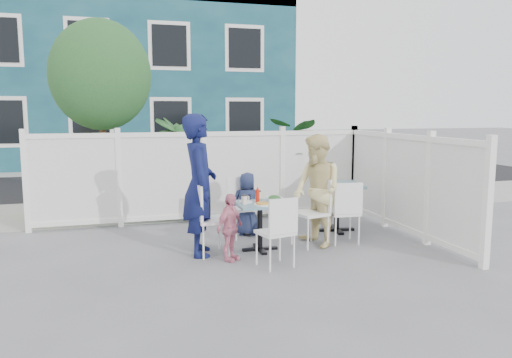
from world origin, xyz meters
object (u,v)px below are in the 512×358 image
object	(u,v)px
toddler	(230,227)
utility_cabinet	(59,180)
spare_table	(337,194)
man	(200,185)
chair_back	(242,202)
chair_left	(206,214)
main_table	(260,214)
chair_right	(315,207)
boy	(247,204)
chair_near	(279,227)
woman	(317,191)

from	to	relation	value
toddler	utility_cabinet	bearing A→B (deg)	79.94
spare_table	man	size ratio (longest dim) A/B	0.44
utility_cabinet	chair_back	size ratio (longest dim) A/B	1.34
chair_left	spare_table	bearing A→B (deg)	100.51
man	main_table	bearing A→B (deg)	-87.17
chair_right	boy	distance (m)	1.16
spare_table	man	xyz separation A→B (m)	(-2.38, -0.69, 0.35)
toddler	chair_left	bearing A→B (deg)	85.12
chair_near	utility_cabinet	bearing A→B (deg)	109.98
chair_right	boy	bearing A→B (deg)	27.30
spare_table	boy	world-z (taller)	boy
main_table	man	xyz separation A→B (m)	(-0.84, 0.05, 0.43)
spare_table	boy	size ratio (longest dim) A/B	0.85
man	woman	bearing A→B (deg)	-85.08
chair_left	boy	bearing A→B (deg)	130.08
utility_cabinet	chair_back	world-z (taller)	utility_cabinet
chair_near	main_table	bearing A→B (deg)	76.17
chair_left	woman	bearing A→B (deg)	83.13
chair_back	man	world-z (taller)	man
chair_right	woman	world-z (taller)	woman
main_table	chair_back	bearing A→B (deg)	92.09
toddler	spare_table	bearing A→B (deg)	-13.45
chair_back	chair_left	bearing A→B (deg)	46.03
chair_right	man	bearing A→B (deg)	74.37
utility_cabinet	toddler	bearing A→B (deg)	-67.24
spare_table	main_table	bearing A→B (deg)	-154.08
boy	toddler	xyz separation A→B (m)	(-0.58, -1.27, -0.05)
main_table	woman	size ratio (longest dim) A/B	0.42
utility_cabinet	man	world-z (taller)	man
woman	boy	distance (m)	1.25
man	woman	size ratio (longest dim) A/B	1.18
man	woman	world-z (taller)	man
chair_right	toddler	distance (m)	1.44
spare_table	chair_right	distance (m)	0.96
spare_table	chair_back	world-z (taller)	chair_back
woman	chair_near	bearing A→B (deg)	-57.09
chair_right	woman	bearing A→B (deg)	175.73
utility_cabinet	man	distance (m)	4.19
spare_table	chair_near	distance (m)	2.20
chair_right	chair_back	world-z (taller)	chair_right
spare_table	chair_right	bearing A→B (deg)	-134.87
spare_table	toddler	xyz separation A→B (m)	(-2.05, -1.11, -0.16)
chair_left	woman	world-z (taller)	woman
chair_right	woman	xyz separation A→B (m)	(0.01, -0.05, 0.24)
chair_near	toddler	size ratio (longest dim) A/B	1.01
utility_cabinet	man	size ratio (longest dim) A/B	0.65
boy	spare_table	bearing A→B (deg)	-172.37
chair_right	main_table	bearing A→B (deg)	78.23
main_table	utility_cabinet	bearing A→B (deg)	129.46
chair_near	man	world-z (taller)	man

